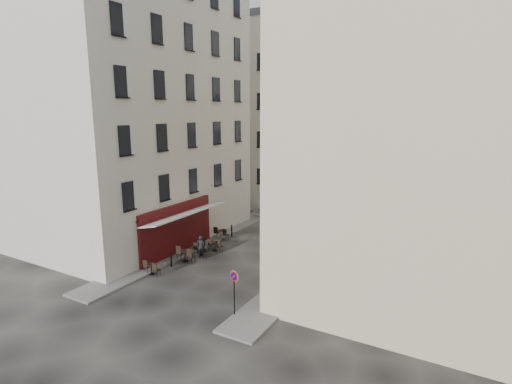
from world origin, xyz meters
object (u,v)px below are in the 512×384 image
Objects in this scene: bistro_table_a at (152,268)px; bistro_table_b at (186,254)px; pedestrian at (201,247)px; no_parking_sign at (234,285)px.

bistro_table_a is 0.85× the size of bistro_table_b.
bistro_table_b is at bearing 45.88° from pedestrian.
bistro_table_b is at bearing 159.04° from no_parking_sign.
no_parking_sign is 1.96× the size of bistro_table_a.
pedestrian is at bearing 151.29° from no_parking_sign.
bistro_table_a is 2.68m from bistro_table_b.
bistro_table_a is at bearing 54.72° from pedestrian.
pedestrian reaches higher than bistro_table_b.
no_parking_sign reaches higher than pedestrian.
no_parking_sign is 1.66× the size of bistro_table_b.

